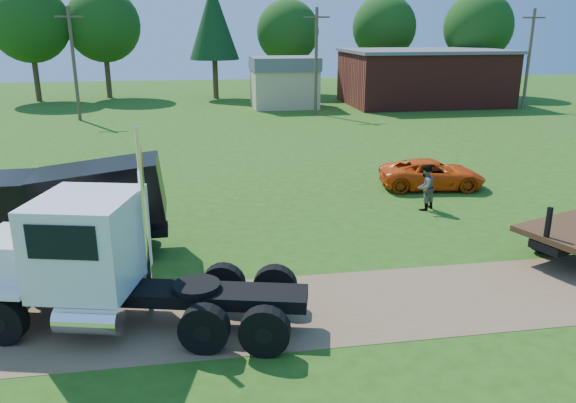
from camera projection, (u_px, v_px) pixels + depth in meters
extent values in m
plane|color=#274E11|center=(368.00, 303.00, 15.90)|extent=(140.00, 140.00, 0.00)
cube|color=brown|center=(368.00, 303.00, 15.90)|extent=(120.00, 4.20, 0.01)
cube|color=black|center=(146.00, 293.00, 14.56)|extent=(8.39, 3.06, 0.34)
cylinder|color=black|center=(2.00, 321.00, 13.75)|extent=(1.29, 0.68, 1.23)
cylinder|color=black|center=(2.00, 321.00, 13.75)|extent=(0.52, 0.51, 0.43)
cylinder|color=black|center=(50.00, 279.00, 16.02)|extent=(1.29, 0.68, 1.23)
cylinder|color=black|center=(50.00, 279.00, 16.02)|extent=(0.52, 0.51, 0.43)
cylinder|color=black|center=(204.00, 329.00, 13.37)|extent=(1.29, 0.68, 1.23)
cylinder|color=black|center=(204.00, 329.00, 13.37)|extent=(0.52, 0.51, 0.43)
cylinder|color=black|center=(223.00, 285.00, 15.64)|extent=(1.29, 0.68, 1.23)
cylinder|color=black|center=(223.00, 285.00, 15.64)|extent=(0.52, 0.51, 0.43)
cylinder|color=black|center=(265.00, 332.00, 13.26)|extent=(1.29, 0.68, 1.23)
cylinder|color=black|center=(265.00, 332.00, 13.26)|extent=(0.52, 0.51, 0.43)
cylinder|color=black|center=(275.00, 287.00, 15.53)|extent=(1.29, 0.68, 1.23)
cylinder|color=black|center=(275.00, 287.00, 15.53)|extent=(0.52, 0.51, 0.43)
cube|color=silver|center=(24.00, 259.00, 14.55)|extent=(2.41, 2.33, 1.34)
cube|color=silver|center=(88.00, 241.00, 14.24)|extent=(2.93, 3.17, 2.35)
cube|color=black|center=(42.00, 221.00, 14.18)|extent=(0.60, 2.18, 0.95)
cube|color=black|center=(61.00, 243.00, 12.81)|extent=(1.64, 0.45, 0.84)
cube|color=black|center=(107.00, 206.00, 15.38)|extent=(1.64, 0.45, 0.84)
cube|color=silver|center=(46.00, 255.00, 15.81)|extent=(1.42, 0.81, 0.11)
cylinder|color=white|center=(88.00, 320.00, 13.44)|extent=(1.68, 1.03, 0.67)
cylinder|color=white|center=(145.00, 224.00, 14.65)|extent=(0.19, 0.19, 5.14)
cylinder|color=black|center=(196.00, 286.00, 14.38)|extent=(1.49, 1.49, 0.13)
cube|color=black|center=(51.00, 236.00, 18.81)|extent=(7.71, 1.21, 0.29)
cylinder|color=black|center=(96.00, 251.00, 18.22)|extent=(1.07, 0.37, 1.06)
cylinder|color=black|center=(96.00, 251.00, 18.22)|extent=(0.38, 0.37, 0.37)
cylinder|color=black|center=(103.00, 230.00, 20.11)|extent=(1.07, 0.37, 1.06)
cylinder|color=black|center=(103.00, 230.00, 20.11)|extent=(0.38, 0.37, 0.37)
cylinder|color=black|center=(136.00, 248.00, 18.46)|extent=(1.07, 0.37, 1.06)
cylinder|color=black|center=(136.00, 248.00, 18.46)|extent=(0.38, 0.37, 0.37)
cylinder|color=black|center=(139.00, 227.00, 20.34)|extent=(1.07, 0.37, 1.06)
cylinder|color=black|center=(139.00, 227.00, 20.34)|extent=(0.38, 0.37, 0.37)
cube|color=black|center=(6.00, 206.00, 18.23)|extent=(1.99, 2.37, 1.92)
cube|color=black|center=(101.00, 194.00, 18.71)|extent=(4.28, 2.44, 2.33)
imported|color=#E24A0A|center=(432.00, 174.00, 27.01)|extent=(5.23, 2.90, 1.38)
cylinder|color=black|center=(544.00, 238.00, 19.36)|extent=(1.12, 0.67, 1.07)
cube|color=black|center=(548.00, 224.00, 17.39)|extent=(0.16, 0.16, 1.07)
imported|color=#999999|center=(425.00, 187.00, 23.73)|extent=(1.21, 1.16, 1.96)
cube|color=maroon|center=(423.00, 78.00, 55.62)|extent=(15.00, 10.00, 5.00)
cube|color=slate|center=(425.00, 51.00, 54.82)|extent=(15.40, 10.40, 0.30)
cube|color=tan|center=(284.00, 88.00, 53.63)|extent=(6.00, 5.00, 3.60)
cube|color=slate|center=(284.00, 63.00, 52.94)|extent=(6.20, 5.40, 1.20)
cylinder|color=brown|center=(74.00, 65.00, 45.28)|extent=(0.28, 0.28, 9.00)
cube|color=brown|center=(69.00, 16.00, 44.17)|extent=(2.20, 0.14, 0.14)
cylinder|color=brown|center=(316.00, 62.00, 48.43)|extent=(0.28, 0.28, 9.00)
cube|color=brown|center=(317.00, 17.00, 47.32)|extent=(2.20, 0.14, 0.14)
cylinder|color=brown|center=(529.00, 60.00, 51.57)|extent=(0.28, 0.28, 9.00)
cube|color=brown|center=(534.00, 18.00, 50.46)|extent=(2.20, 0.14, 0.14)
cylinder|color=#3B2718|center=(37.00, 81.00, 57.87)|extent=(0.56, 0.56, 4.19)
sphere|color=#143E0F|center=(29.00, 23.00, 56.16)|extent=(7.90, 7.90, 7.90)
cylinder|color=#3B2718|center=(108.00, 79.00, 60.60)|extent=(0.56, 0.56, 4.07)
sphere|color=#143E0F|center=(103.00, 25.00, 58.94)|extent=(7.68, 7.68, 7.68)
cylinder|color=#3B2718|center=(216.00, 79.00, 59.92)|extent=(0.56, 0.56, 4.14)
cone|color=black|center=(213.00, 21.00, 58.16)|extent=(5.21, 5.21, 7.70)
cylinder|color=#3B2718|center=(288.00, 77.00, 64.26)|extent=(0.56, 0.56, 3.70)
sphere|color=#143E0F|center=(288.00, 32.00, 62.75)|extent=(6.98, 6.98, 6.98)
cylinder|color=#3B2718|center=(382.00, 74.00, 67.34)|extent=(0.56, 0.56, 3.93)
sphere|color=#143E0F|center=(384.00, 27.00, 65.74)|extent=(7.42, 7.42, 7.42)
cylinder|color=#3B2718|center=(473.00, 77.00, 62.95)|extent=(0.56, 0.56, 3.97)
sphere|color=#143E0F|center=(478.00, 27.00, 61.34)|extent=(7.49, 7.49, 7.49)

